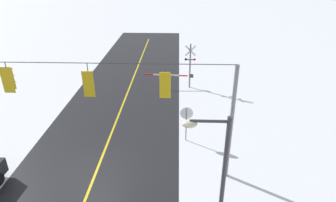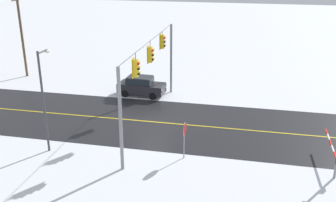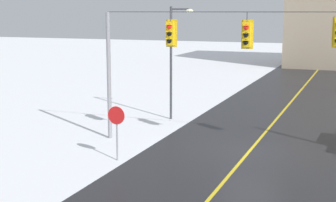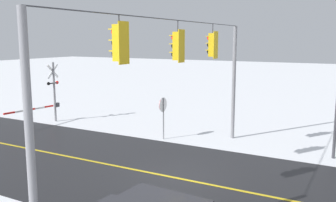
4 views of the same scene
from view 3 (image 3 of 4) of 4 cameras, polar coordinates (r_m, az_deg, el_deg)
ground_plane at (r=23.11m, az=9.11°, el=-5.69°), size 160.00×160.00×0.00m
road_asphalt at (r=28.83m, az=11.65°, el=-2.60°), size 9.00×80.00×0.01m
lane_centre_line at (r=28.83m, az=11.65°, el=-2.59°), size 0.14×72.00×0.01m
signal_span at (r=22.35m, az=9.19°, el=4.84°), size 14.20×0.47×6.22m
stop_sign at (r=21.25m, az=-5.83°, el=-2.23°), size 0.80×0.09×2.35m
streetlamp_near at (r=29.05m, az=0.73°, el=5.52°), size 1.39×0.28×6.50m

